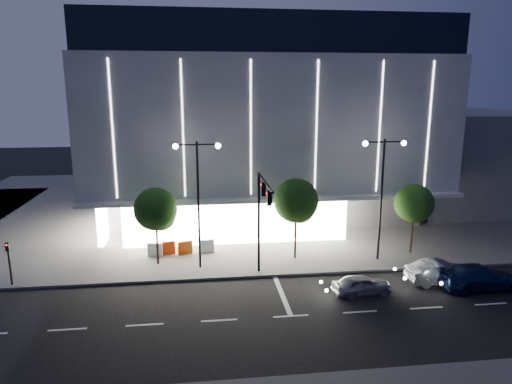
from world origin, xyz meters
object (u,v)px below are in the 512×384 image
(ped_signal_far, at_px, (9,259))
(car_third, at_px, (479,277))
(tree_right, at_px, (414,205))
(tree_left, at_px, (156,211))
(street_lamp_west, at_px, (198,186))
(barrier_a, at_px, (168,248))
(car_lead, at_px, (362,285))
(car_second, at_px, (442,272))
(traffic_mast, at_px, (262,208))
(barrier_b, at_px, (155,250))
(tree_mid, at_px, (296,203))
(street_lamp_east, at_px, (382,182))
(barrier_d, at_px, (207,246))
(barrier_c, at_px, (185,248))

(ped_signal_far, bearing_deg, car_third, -7.43)
(tree_right, bearing_deg, tree_left, 180.00)
(street_lamp_west, bearing_deg, barrier_a, 129.69)
(street_lamp_west, distance_m, tree_left, 3.69)
(car_lead, height_order, car_second, car_second)
(traffic_mast, relative_size, barrier_a, 6.43)
(traffic_mast, relative_size, barrier_b, 6.43)
(tree_mid, distance_m, barrier_a, 10.31)
(traffic_mast, height_order, street_lamp_east, street_lamp_east)
(traffic_mast, height_order, ped_signal_far, traffic_mast)
(car_lead, relative_size, barrier_d, 3.34)
(tree_right, xyz_separation_m, barrier_d, (-15.50, 1.97, -3.23))
(street_lamp_west, distance_m, barrier_b, 6.80)
(street_lamp_east, bearing_deg, car_third, -49.67)
(barrier_d, bearing_deg, car_second, -30.71)
(traffic_mast, height_order, tree_mid, traffic_mast)
(tree_right, relative_size, barrier_a, 5.01)
(tree_left, height_order, tree_mid, tree_mid)
(tree_mid, distance_m, barrier_d, 7.73)
(barrier_c, bearing_deg, barrier_b, 166.03)
(street_lamp_west, height_order, tree_left, street_lamp_west)
(barrier_b, bearing_deg, ped_signal_far, -146.44)
(tree_mid, relative_size, car_lead, 1.68)
(street_lamp_west, height_order, car_second, street_lamp_west)
(street_lamp_west, bearing_deg, barrier_c, 111.71)
(ped_signal_far, relative_size, tree_left, 0.52)
(tree_mid, relative_size, car_second, 1.36)
(car_lead, height_order, barrier_a, car_lead)
(traffic_mast, height_order, street_lamp_west, street_lamp_west)
(car_third, bearing_deg, traffic_mast, 76.55)
(ped_signal_far, xyz_separation_m, barrier_a, (9.59, 4.41, -1.24))
(car_second, relative_size, barrier_d, 4.12)
(tree_mid, height_order, barrier_c, tree_mid)
(ped_signal_far, xyz_separation_m, tree_right, (28.03, 2.52, 2.00))
(car_second, bearing_deg, traffic_mast, 81.53)
(car_second, relative_size, barrier_a, 4.12)
(ped_signal_far, height_order, tree_right, tree_right)
(tree_right, relative_size, barrier_c, 5.01)
(traffic_mast, relative_size, barrier_c, 6.43)
(ped_signal_far, bearing_deg, barrier_a, 24.69)
(street_lamp_east, distance_m, car_second, 7.25)
(ped_signal_far, height_order, car_second, ped_signal_far)
(car_third, bearing_deg, ped_signal_far, 80.37)
(barrier_d, bearing_deg, barrier_c, -178.62)
(tree_mid, bearing_deg, car_third, -31.22)
(tree_left, bearing_deg, car_third, -17.26)
(tree_right, xyz_separation_m, barrier_c, (-17.15, 1.79, -3.23))
(car_second, xyz_separation_m, barrier_d, (-15.08, 7.31, -0.10))
(street_lamp_west, relative_size, barrier_b, 8.18)
(tree_right, xyz_separation_m, barrier_a, (-18.44, 1.89, -3.23))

